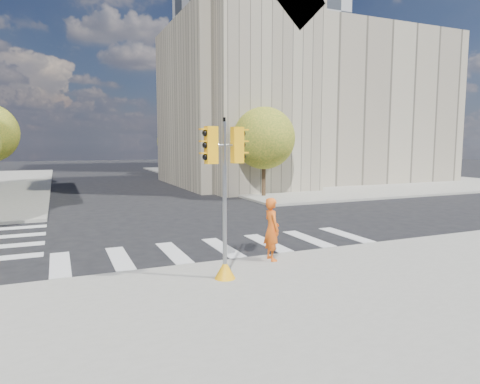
{
  "coord_description": "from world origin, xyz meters",
  "views": [
    {
      "loc": [
        -5.45,
        -16.08,
        3.77
      ],
      "look_at": [
        0.21,
        -2.88,
        2.1
      ],
      "focal_mm": 32.0,
      "sensor_mm": 36.0,
      "label": 1
    }
  ],
  "objects_px": {
    "lamp_far": "(193,135)",
    "traffic_signal": "(225,212)",
    "photographer": "(272,229)",
    "lamp_near": "(247,132)"
  },
  "relations": [
    {
      "from": "lamp_far",
      "to": "traffic_signal",
      "type": "height_order",
      "value": "lamp_far"
    },
    {
      "from": "photographer",
      "to": "lamp_near",
      "type": "bearing_deg",
      "value": -18.47
    },
    {
      "from": "lamp_near",
      "to": "lamp_far",
      "type": "bearing_deg",
      "value": 90.0
    },
    {
      "from": "lamp_far",
      "to": "photographer",
      "type": "distance_m",
      "value": 33.62
    },
    {
      "from": "lamp_far",
      "to": "photographer",
      "type": "relative_size",
      "value": 4.18
    },
    {
      "from": "traffic_signal",
      "to": "photographer",
      "type": "relative_size",
      "value": 2.19
    },
    {
      "from": "lamp_near",
      "to": "traffic_signal",
      "type": "distance_m",
      "value": 22.03
    },
    {
      "from": "lamp_near",
      "to": "lamp_far",
      "type": "xyz_separation_m",
      "value": [
        0.0,
        14.0,
        0.0
      ]
    },
    {
      "from": "lamp_near",
      "to": "photographer",
      "type": "relative_size",
      "value": 4.18
    },
    {
      "from": "lamp_far",
      "to": "traffic_signal",
      "type": "xyz_separation_m",
      "value": [
        -9.45,
        -33.72,
        -2.64
      ]
    }
  ]
}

